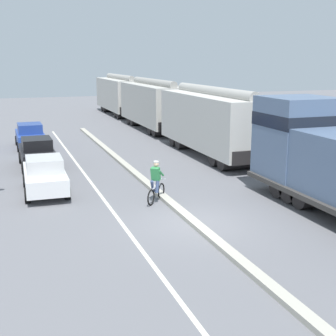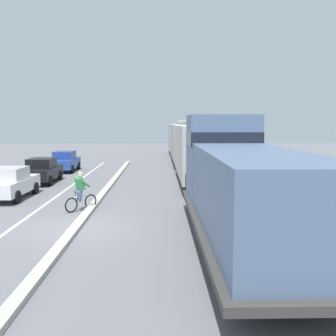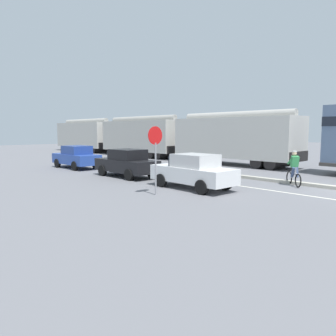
# 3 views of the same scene
# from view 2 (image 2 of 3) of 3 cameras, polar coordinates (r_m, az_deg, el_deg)

# --- Properties ---
(ground_plane) EXTENTS (120.00, 120.00, 0.00)m
(ground_plane) POSITION_cam_2_polar(r_m,az_deg,el_deg) (15.12, -13.06, -8.47)
(ground_plane) COLOR slate
(median_curb) EXTENTS (0.36, 36.00, 0.16)m
(median_curb) POSITION_cam_2_polar(r_m,az_deg,el_deg) (20.86, -9.70, -4.01)
(median_curb) COLOR #B2AD9E
(median_curb) RESTS_ON ground
(lane_stripe) EXTENTS (0.14, 36.00, 0.01)m
(lane_stripe) POSITION_cam_2_polar(r_m,az_deg,el_deg) (21.36, -16.09, -4.13)
(lane_stripe) COLOR silver
(lane_stripe) RESTS_ON ground
(locomotive) EXTENTS (3.10, 11.61, 4.20)m
(locomotive) POSITION_cam_2_polar(r_m,az_deg,el_deg) (13.31, 10.12, -2.54)
(locomotive) COLOR slate
(locomotive) RESTS_ON ground
(hopper_car_lead) EXTENTS (2.90, 10.60, 4.18)m
(hopper_car_lead) POSITION_cam_2_polar(r_m,az_deg,el_deg) (25.24, 4.72, 2.46)
(hopper_car_lead) COLOR beige
(hopper_car_lead) RESTS_ON ground
(hopper_car_middle) EXTENTS (2.90, 10.60, 4.18)m
(hopper_car_middle) POSITION_cam_2_polar(r_m,az_deg,el_deg) (36.77, 2.86, 3.76)
(hopper_car_middle) COLOR #B0ADA6
(hopper_car_middle) RESTS_ON ground
(hopper_car_trailing) EXTENTS (2.90, 10.60, 4.18)m
(hopper_car_trailing) POSITION_cam_2_polar(r_m,az_deg,el_deg) (48.34, 1.88, 4.44)
(hopper_car_trailing) COLOR #B5B3AB
(hopper_car_trailing) RESTS_ON ground
(parked_car_white) EXTENTS (1.91, 4.24, 1.62)m
(parked_car_white) POSITION_cam_2_polar(r_m,az_deg,el_deg) (21.70, -21.93, -2.02)
(parked_car_white) COLOR silver
(parked_car_white) RESTS_ON ground
(parked_car_black) EXTENTS (1.88, 4.22, 1.62)m
(parked_car_black) POSITION_cam_2_polar(r_m,az_deg,el_deg) (26.66, -17.77, -0.34)
(parked_car_black) COLOR black
(parked_car_black) RESTS_ON ground
(parked_car_blue) EXTENTS (1.87, 4.22, 1.62)m
(parked_car_blue) POSITION_cam_2_polar(r_m,az_deg,el_deg) (32.53, -14.73, 0.96)
(parked_car_blue) COLOR #28479E
(parked_car_blue) RESTS_ON ground
(cyclist) EXTENTS (1.18, 1.32, 1.71)m
(cyclist) POSITION_cam_2_polar(r_m,az_deg,el_deg) (17.80, -12.57, -3.49)
(cyclist) COLOR black
(cyclist) RESTS_ON ground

